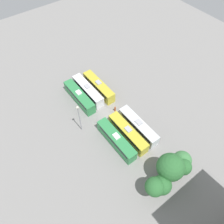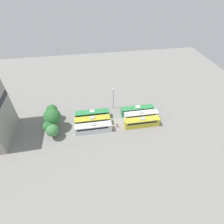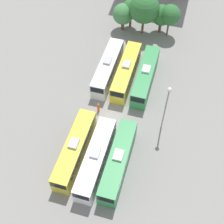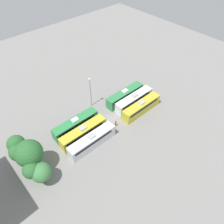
{
  "view_description": "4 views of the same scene",
  "coord_description": "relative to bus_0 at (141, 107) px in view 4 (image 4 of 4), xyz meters",
  "views": [
    {
      "loc": [
        18.97,
        27.47,
        44.46
      ],
      "look_at": [
        -0.88,
        1.11,
        1.43
      ],
      "focal_mm": 35.0,
      "sensor_mm": 36.0,
      "label": 1
    },
    {
      "loc": [
        -42.66,
        8.59,
        42.22
      ],
      "look_at": [
        1.88,
        1.44,
        3.12
      ],
      "focal_mm": 28.0,
      "sensor_mm": 36.0,
      "label": 2
    },
    {
      "loc": [
        7.59,
        -27.06,
        38.56
      ],
      "look_at": [
        0.03,
        -0.5,
        1.8
      ],
      "focal_mm": 50.0,
      "sensor_mm": 36.0,
      "label": 3
    },
    {
      "loc": [
        -28.4,
        25.04,
        39.93
      ],
      "look_at": [
        0.26,
        -0.78,
        2.04
      ],
      "focal_mm": 35.0,
      "sensor_mm": 36.0,
      "label": 4
    }
  ],
  "objects": [
    {
      "name": "ground_plane",
      "position": [
        3.11,
        7.84,
        -1.68
      ],
      "size": [
        121.28,
        121.28,
        0.0
      ],
      "primitive_type": "plane",
      "color": "gray"
    },
    {
      "name": "bus_0",
      "position": [
        0.0,
        0.0,
        0.0
      ],
      "size": [
        2.45,
        11.73,
        3.41
      ],
      "color": "gold",
      "rests_on": "ground_plane"
    },
    {
      "name": "bus_1",
      "position": [
        3.15,
        -0.58,
        0.0
      ],
      "size": [
        2.45,
        11.73,
        3.41
      ],
      "color": "white",
      "rests_on": "ground_plane"
    },
    {
      "name": "bus_2",
      "position": [
        6.12,
        -0.09,
        0.0
      ],
      "size": [
        2.45,
        11.73,
        3.41
      ],
      "color": "#338C4C",
      "rests_on": "ground_plane"
    },
    {
      "name": "bus_3",
      "position": [
        -0.09,
        16.17,
        0.0
      ],
      "size": [
        2.45,
        11.73,
        3.41
      ],
      "color": "silver",
      "rests_on": "ground_plane"
    },
    {
      "name": "bus_4",
      "position": [
        3.08,
        16.19,
        0.0
      ],
      "size": [
        2.45,
        11.73,
        3.41
      ],
      "color": "gold",
      "rests_on": "ground_plane"
    },
    {
      "name": "bus_5",
      "position": [
        6.33,
        16.02,
        0.0
      ],
      "size": [
        2.45,
        11.73,
        3.41
      ],
      "color": "#338C4C",
      "rests_on": "ground_plane"
    },
    {
      "name": "worker_person",
      "position": [
        0.73,
        8.24,
        -0.82
      ],
      "size": [
        0.36,
        0.36,
        1.84
      ],
      "color": "#CC4C19",
      "rests_on": "ground_plane"
    },
    {
      "name": "light_pole",
      "position": [
        10.61,
        7.92,
        4.22
      ],
      "size": [
        0.6,
        0.6,
        8.84
      ],
      "color": "gray",
      "rests_on": "ground_plane"
    },
    {
      "name": "tree_0",
      "position": [
        -0.77,
        28.57,
        1.72
      ],
      "size": [
        3.87,
        3.87,
        5.36
      ],
      "color": "brown",
      "rests_on": "ground_plane"
    },
    {
      "name": "tree_1",
      "position": [
        0.44,
        29.76,
        2.37
      ],
      "size": [
        3.32,
        3.32,
        5.75
      ],
      "color": "brown",
      "rests_on": "ground_plane"
    },
    {
      "name": "tree_2",
      "position": [
        3.1,
        28.54,
        3.69
      ],
      "size": [
        5.4,
        5.4,
        8.09
      ],
      "color": "brown",
      "rests_on": "ground_plane"
    },
    {
      "name": "tree_3",
      "position": [
        6.21,
        29.73,
        2.03
      ],
      "size": [
        3.79,
        3.79,
        5.64
      ],
      "color": "brown",
      "rests_on": "ground_plane"
    },
    {
      "name": "tree_4",
      "position": [
        7.74,
        29.29,
        2.71
      ],
      "size": [
        3.7,
        3.7,
        6.26
      ],
      "color": "brown",
      "rests_on": "ground_plane"
    }
  ]
}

